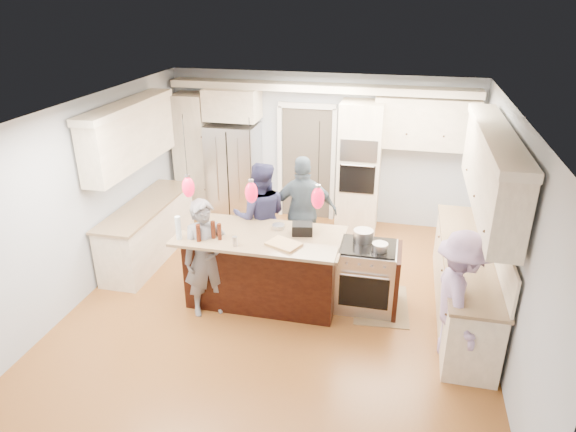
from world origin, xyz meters
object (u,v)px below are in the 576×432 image
(refrigerator, at_px, (234,172))
(person_far_left, at_px, (261,217))
(island_range, at_px, (368,277))
(kitchen_island, at_px, (266,266))
(person_bar_end, at_px, (206,259))

(refrigerator, height_order, person_far_left, refrigerator)
(island_range, distance_m, person_far_left, 1.88)
(refrigerator, height_order, kitchen_island, refrigerator)
(refrigerator, height_order, person_bar_end, refrigerator)
(kitchen_island, xyz_separation_m, island_range, (1.41, 0.08, -0.03))
(kitchen_island, bearing_deg, person_bar_end, -140.20)
(island_range, bearing_deg, refrigerator, 137.41)
(kitchen_island, relative_size, person_far_left, 1.22)
(person_bar_end, bearing_deg, island_range, -15.35)
(refrigerator, xyz_separation_m, person_bar_end, (0.65, -3.11, -0.09))
(kitchen_island, xyz_separation_m, person_bar_end, (-0.65, -0.54, 0.33))
(refrigerator, xyz_separation_m, island_range, (2.71, -2.49, -0.44))
(person_bar_end, bearing_deg, refrigerator, 69.72)
(kitchen_island, height_order, person_bar_end, person_bar_end)
(refrigerator, distance_m, person_far_left, 2.06)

